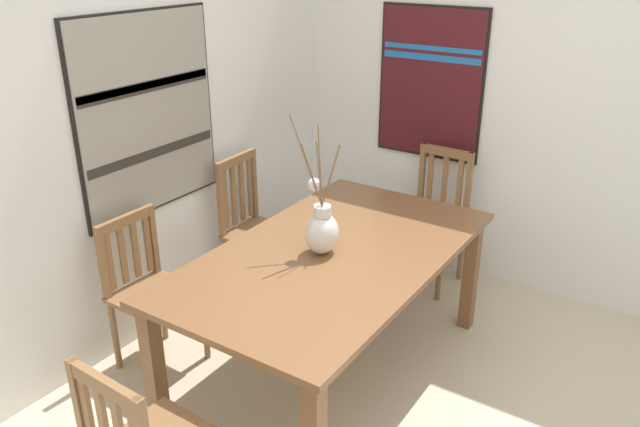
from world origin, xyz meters
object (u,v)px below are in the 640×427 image
chair_1 (149,289)px  chair_2 (434,217)px  dining_table (333,268)px  painting_on_side_wall (431,83)px  painting_on_back_wall (148,114)px  centerpiece_vase (322,229)px  chair_3 (254,225)px

chair_1 → chair_2: (1.79, -0.95, 0.02)m
dining_table → painting_on_side_wall: 1.74m
chair_1 → painting_on_back_wall: (0.36, 0.26, 0.90)m
centerpiece_vase → painting_on_back_wall: (-0.07, 1.15, 0.46)m
chair_2 → chair_3: bearing=130.5°
painting_on_back_wall → chair_3: bearing=-22.0°
painting_on_back_wall → centerpiece_vase: bearing=-86.5°
centerpiece_vase → chair_2: bearing=-2.6°
centerpiece_vase → painting_on_side_wall: painting_on_side_wall is taller
dining_table → centerpiece_vase: (-0.04, 0.04, 0.23)m
dining_table → chair_3: 1.09m
chair_2 → chair_1: bearing=152.0°
chair_2 → centerpiece_vase: bearing=177.4°
chair_1 → chair_3: chair_3 is taller
chair_3 → painting_on_back_wall: painting_on_back_wall is taller
chair_3 → painting_on_side_wall: painting_on_side_wall is taller
painting_on_side_wall → chair_1: bearing=160.2°
chair_1 → painting_on_side_wall: size_ratio=0.85×
centerpiece_vase → chair_1: size_ratio=0.79×
painting_on_back_wall → chair_2: bearing=-40.2°
dining_table → painting_on_side_wall: painting_on_side_wall is taller
dining_table → painting_on_back_wall: size_ratio=1.66×
centerpiece_vase → chair_1: 1.08m
painting_on_back_wall → painting_on_side_wall: 1.97m
painting_on_back_wall → dining_table: bearing=-84.7°
dining_table → chair_1: bearing=116.6°
chair_2 → painting_on_back_wall: 2.07m
dining_table → painting_on_back_wall: 1.39m
chair_3 → chair_1: bearing=-179.1°
dining_table → centerpiece_vase: bearing=131.7°
dining_table → chair_1: (-0.47, 0.93, -0.20)m
painting_on_side_wall → centerpiece_vase: bearing=-174.7°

